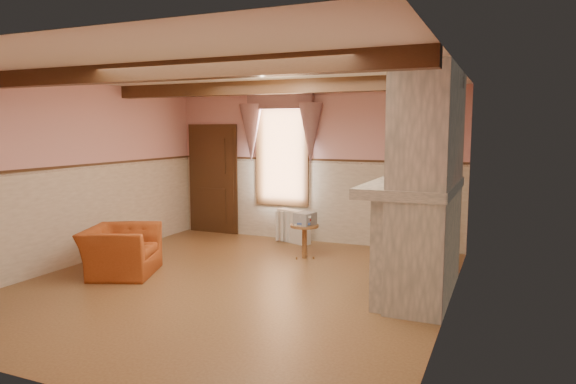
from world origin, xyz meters
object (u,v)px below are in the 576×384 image
at_px(radiator, 293,226).
at_px(oil_lamp, 421,168).
at_px(armchair, 121,251).
at_px(side_table, 304,241).
at_px(mantel_clock, 423,170).
at_px(bowl, 412,179).

xyz_separation_m(radiator, oil_lamp, (2.50, -1.55, 1.26)).
bearing_deg(oil_lamp, armchair, -161.16).
xyz_separation_m(armchair, oil_lamp, (3.97, 1.35, 1.22)).
relative_size(side_table, mantel_clock, 2.29).
height_order(side_table, bowl, bowl).
bearing_deg(oil_lamp, side_table, 163.67).
distance_m(armchair, bowl, 4.18).
relative_size(armchair, side_table, 1.91).
bearing_deg(side_table, bowl, -32.98).
xyz_separation_m(bowl, mantel_clock, (0.00, 0.93, 0.06)).
bearing_deg(side_table, oil_lamp, -16.33).
distance_m(armchair, radiator, 3.26).
distance_m(armchair, oil_lamp, 4.37).
distance_m(armchair, mantel_clock, 4.44).
relative_size(armchair, oil_lamp, 3.76).
relative_size(bowl, oil_lamp, 1.31).
xyz_separation_m(armchair, bowl, (3.97, 0.68, 1.12)).
relative_size(radiator, bowl, 1.91).
distance_m(bowl, oil_lamp, 0.68).
bearing_deg(oil_lamp, bowl, -90.00).
bearing_deg(mantel_clock, radiator, 152.61).
bearing_deg(radiator, oil_lamp, -10.94).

